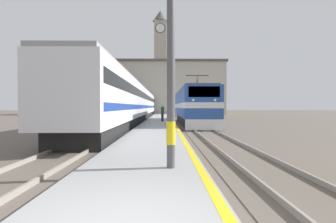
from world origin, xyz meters
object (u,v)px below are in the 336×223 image
person_on_platform (162,113)px  clock_tower (160,60)px  passenger_train (136,104)px  locomotive_train (192,106)px  catenary_mast (177,5)px

person_on_platform → clock_tower: (-0.86, 39.56, 12.74)m
passenger_train → person_on_platform: passenger_train is taller
person_on_platform → locomotive_train: bearing=-8.3°
passenger_train → locomotive_train: bearing=-46.5°
passenger_train → clock_tower: 35.14m
catenary_mast → person_on_platform: 21.41m
catenary_mast → clock_tower: (-1.44, 60.71, 9.49)m
passenger_train → person_on_platform: bearing=-61.9°
locomotive_train → person_on_platform: 3.24m
catenary_mast → person_on_platform: size_ratio=4.62×
person_on_platform → clock_tower: 41.57m
locomotive_train → clock_tower: 41.98m
catenary_mast → clock_tower: size_ratio=0.31×
locomotive_train → catenary_mast: size_ratio=2.08×
clock_tower → locomotive_train: bearing=-84.3°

